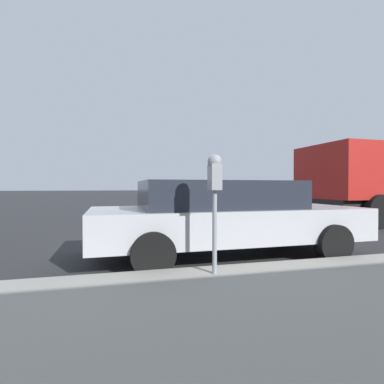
# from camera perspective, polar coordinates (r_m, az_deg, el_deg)

# --- Properties ---
(ground_plane) EXTENTS (220.00, 220.00, 0.00)m
(ground_plane) POSITION_cam_1_polar(r_m,az_deg,el_deg) (6.64, 0.51, -10.04)
(ground_plane) COLOR #2B2B2D
(parking_meter) EXTENTS (0.21, 0.19, 1.56)m
(parking_meter) POSITION_cam_1_polar(r_m,az_deg,el_deg) (3.93, 4.34, 1.82)
(parking_meter) COLOR gray
(parking_meter) RESTS_ON sidewalk
(car_silver) EXTENTS (2.21, 4.93, 1.38)m
(car_silver) POSITION_cam_1_polar(r_m,az_deg,el_deg) (5.58, 6.23, -4.45)
(car_silver) COLOR #B7BABF
(car_silver) RESTS_ON ground_plane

